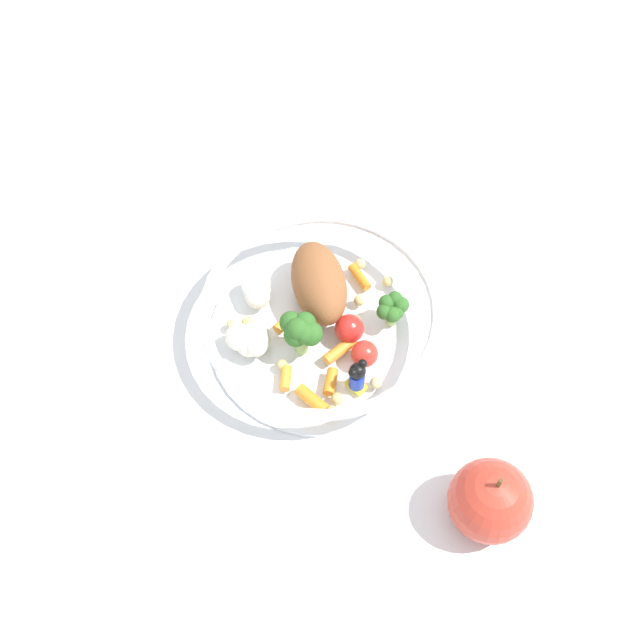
{
  "coord_description": "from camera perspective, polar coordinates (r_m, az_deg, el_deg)",
  "views": [
    {
      "loc": [
        -0.27,
        0.32,
        0.69
      ],
      "look_at": [
        0.0,
        0.01,
        0.03
      ],
      "focal_mm": 45.8,
      "sensor_mm": 36.0,
      "label": 1
    }
  ],
  "objects": [
    {
      "name": "food_container",
      "position": [
        0.78,
        -0.35,
        0.34
      ],
      "size": [
        0.23,
        0.23,
        0.06
      ],
      "color": "white",
      "rests_on": "ground_plane"
    },
    {
      "name": "loose_apple",
      "position": [
        0.71,
        11.8,
        -12.26
      ],
      "size": [
        0.07,
        0.07,
        0.08
      ],
      "color": "#BC3828",
      "rests_on": "ground_plane"
    },
    {
      "name": "ground_plane",
      "position": [
        0.81,
        0.65,
        -0.48
      ],
      "size": [
        2.4,
        2.4,
        0.0
      ],
      "primitive_type": "plane",
      "color": "white"
    }
  ]
}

